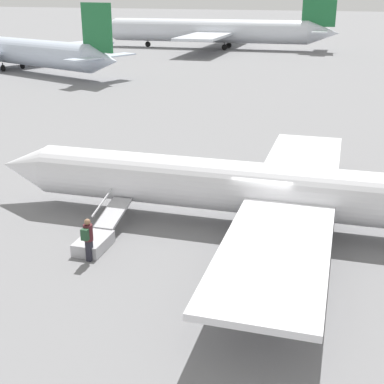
# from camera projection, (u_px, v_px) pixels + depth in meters

# --- Properties ---
(ground_plane) EXTENTS (600.00, 600.00, 0.00)m
(ground_plane) POSITION_uv_depth(u_px,v_px,m) (265.00, 227.00, 23.63)
(ground_plane) COLOR slate
(airplane_main) EXTENTS (26.66, 20.36, 5.97)m
(airplane_main) POSITION_uv_depth(u_px,v_px,m) (287.00, 191.00, 22.79)
(airplane_main) COLOR silver
(airplane_main) RESTS_ON ground
(airplane_far_right) EXTENTS (46.08, 35.06, 10.73)m
(airplane_far_right) POSITION_uv_depth(u_px,v_px,m) (213.00, 31.00, 97.54)
(airplane_far_right) COLOR silver
(airplane_far_right) RESTS_ON ground
(boarding_stairs) EXTENTS (1.60, 4.12, 1.55)m
(boarding_stairs) POSITION_uv_depth(u_px,v_px,m) (98.00, 237.00, 21.83)
(boarding_stairs) COLOR #B2B2B7
(boarding_stairs) RESTS_ON ground
(passenger) EXTENTS (0.37, 0.56, 1.74)m
(passenger) POSITION_uv_depth(u_px,v_px,m) (88.00, 237.00, 20.31)
(passenger) COLOR #23232D
(passenger) RESTS_ON ground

